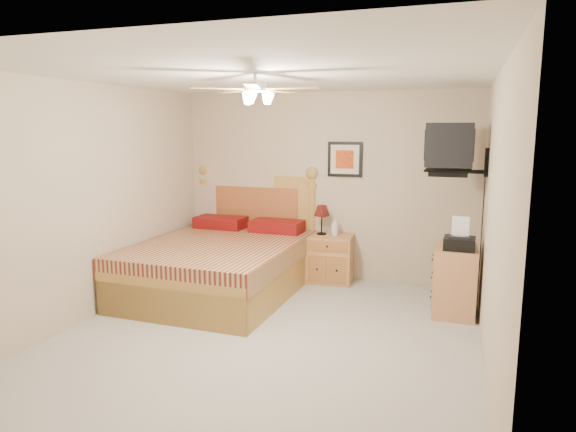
# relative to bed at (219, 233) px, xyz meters

# --- Properties ---
(floor) EXTENTS (4.50, 4.50, 0.00)m
(floor) POSITION_rel_bed_xyz_m (1.04, -1.12, -0.76)
(floor) COLOR #A09990
(floor) RESTS_ON ground
(ceiling) EXTENTS (4.00, 4.50, 0.04)m
(ceiling) POSITION_rel_bed_xyz_m (1.04, -1.12, 1.74)
(ceiling) COLOR white
(ceiling) RESTS_ON ground
(wall_back) EXTENTS (4.00, 0.04, 2.50)m
(wall_back) POSITION_rel_bed_xyz_m (1.04, 1.13, 0.49)
(wall_back) COLOR tan
(wall_back) RESTS_ON ground
(wall_front) EXTENTS (4.00, 0.04, 2.50)m
(wall_front) POSITION_rel_bed_xyz_m (1.04, -3.37, 0.49)
(wall_front) COLOR tan
(wall_front) RESTS_ON ground
(wall_left) EXTENTS (0.04, 4.50, 2.50)m
(wall_left) POSITION_rel_bed_xyz_m (-0.96, -1.12, 0.49)
(wall_left) COLOR tan
(wall_left) RESTS_ON ground
(wall_right) EXTENTS (0.04, 4.50, 2.50)m
(wall_right) POSITION_rel_bed_xyz_m (3.04, -1.12, 0.49)
(wall_right) COLOR tan
(wall_right) RESTS_ON ground
(bed) EXTENTS (1.84, 2.39, 1.52)m
(bed) POSITION_rel_bed_xyz_m (0.00, 0.00, 0.00)
(bed) COLOR #B08135
(bed) RESTS_ON ground
(nightstand) EXTENTS (0.62, 0.48, 0.63)m
(nightstand) POSITION_rel_bed_xyz_m (1.18, 0.88, -0.45)
(nightstand) COLOR #9D672E
(nightstand) RESTS_ON ground
(table_lamp) EXTENTS (0.28, 0.28, 0.39)m
(table_lamp) POSITION_rel_bed_xyz_m (1.05, 0.92, 0.07)
(table_lamp) COLOR #4E120E
(table_lamp) RESTS_ON nightstand
(lotion_bottle) EXTENTS (0.12, 0.12, 0.24)m
(lotion_bottle) POSITION_rel_bed_xyz_m (1.24, 0.89, -0.01)
(lotion_bottle) COLOR silver
(lotion_bottle) RESTS_ON nightstand
(framed_picture) EXTENTS (0.46, 0.04, 0.46)m
(framed_picture) POSITION_rel_bed_xyz_m (1.31, 1.11, 0.86)
(framed_picture) COLOR black
(framed_picture) RESTS_ON wall_back
(dresser) EXTENTS (0.45, 0.64, 0.75)m
(dresser) POSITION_rel_bed_xyz_m (2.77, 0.17, -0.39)
(dresser) COLOR #AE7140
(dresser) RESTS_ON ground
(fax_machine) EXTENTS (0.33, 0.35, 0.34)m
(fax_machine) POSITION_rel_bed_xyz_m (2.80, 0.08, 0.16)
(fax_machine) COLOR black
(fax_machine) RESTS_ON dresser
(magazine_lower) EXTENTS (0.26, 0.33, 0.03)m
(magazine_lower) POSITION_rel_bed_xyz_m (2.70, 0.35, 0.00)
(magazine_lower) COLOR #AC9E8B
(magazine_lower) RESTS_ON dresser
(magazine_upper) EXTENTS (0.21, 0.28, 0.02)m
(magazine_upper) POSITION_rel_bed_xyz_m (2.70, 0.35, 0.03)
(magazine_upper) COLOR gray
(magazine_upper) RESTS_ON magazine_lower
(wall_tv) EXTENTS (0.56, 0.46, 0.58)m
(wall_tv) POSITION_rel_bed_xyz_m (2.79, 0.22, 1.05)
(wall_tv) COLOR black
(wall_tv) RESTS_ON wall_right
(ceiling_fan) EXTENTS (1.14, 1.14, 0.28)m
(ceiling_fan) POSITION_rel_bed_xyz_m (1.04, -1.32, 1.60)
(ceiling_fan) COLOR white
(ceiling_fan) RESTS_ON ceiling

